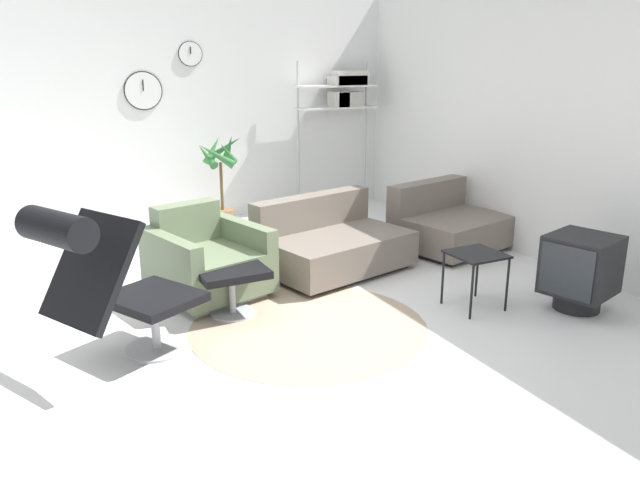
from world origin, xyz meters
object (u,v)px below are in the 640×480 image
ottoman (232,279)px  armchair_red (207,263)px  lounge_chair (104,271)px  crt_television (580,270)px  potted_plant (221,182)px  couch_low (331,245)px  couch_second (448,226)px  side_table (476,260)px  shelf_unit (344,92)px

ottoman → armchair_red: bearing=95.0°
lounge_chair → crt_television: (3.56, -0.64, -0.35)m
lounge_chair → potted_plant: 3.56m
couch_low → crt_television: size_ratio=2.43×
couch_second → crt_television: (-0.11, -1.84, 0.09)m
potted_plant → couch_low: bearing=-76.9°
couch_low → side_table: size_ratio=3.27×
armchair_red → crt_television: 3.10m
side_table → potted_plant: bearing=107.7°
armchair_red → crt_television: bearing=132.1°
shelf_unit → crt_television: bearing=-90.5°
crt_television → couch_low: bearing=20.3°
couch_low → shelf_unit: shelf_unit is taller
lounge_chair → ottoman: 1.20m
ottoman → shelf_unit: bearing=47.8°
lounge_chair → ottoman: bearing=90.0°
crt_television → side_table: bearing=44.1°
ottoman → potted_plant: size_ratio=0.47×
armchair_red → potted_plant: bearing=-126.5°
armchair_red → couch_second: (2.71, 0.16, -0.04)m
lounge_chair → potted_plant: bearing=122.6°
ottoman → shelf_unit: 4.05m
side_table → lounge_chair: bearing=175.4°
armchair_red → couch_low: (1.26, 0.09, -0.04)m
couch_second → potted_plant: potted_plant is taller
ottoman → crt_television: size_ratio=0.85×
side_table → couch_second: bearing=59.5°
side_table → shelf_unit: size_ratio=0.24×
ottoman → crt_television: 2.80m
ottoman → armchair_red: 0.53m
lounge_chair → potted_plant: (1.77, 3.08, -0.12)m
couch_second → potted_plant: bearing=-57.8°
crt_television → armchair_red: bearing=40.4°
couch_second → shelf_unit: 2.53m
couch_second → couch_low: bearing=-10.5°
side_table → shelf_unit: bearing=78.0°
couch_low → couch_second: bearing=169.5°
couch_second → potted_plant: size_ratio=1.11×
lounge_chair → crt_television: lounge_chair is taller
couch_low → side_table: bearing=100.6°
lounge_chair → armchair_red: (0.96, 1.05, -0.40)m
armchair_red → couch_low: armchair_red is taller
couch_second → shelf_unit: bearing=-101.1°
couch_low → potted_plant: (-0.45, 1.94, 0.32)m
couch_second → shelf_unit: (-0.08, 2.17, 1.30)m
shelf_unit → ottoman: bearing=-132.2°
lounge_chair → ottoman: lounge_chair is taller
lounge_chair → armchair_red: lounge_chair is taller
couch_second → side_table: size_ratio=2.70×
ottoman → potted_plant: 2.68m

